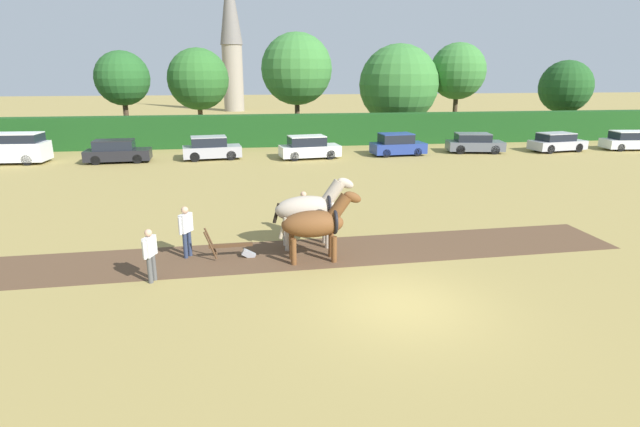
{
  "coord_description": "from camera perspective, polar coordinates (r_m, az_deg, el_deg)",
  "views": [
    {
      "loc": [
        -3.83,
        -11.61,
        5.99
      ],
      "look_at": [
        -1.45,
        5.22,
        1.1
      ],
      "focal_mm": 28.0,
      "sensor_mm": 36.0,
      "label": 1
    }
  ],
  "objects": [
    {
      "name": "tree_far_left",
      "position": [
        46.96,
        -21.65,
        14.15
      ],
      "size": [
        4.57,
        4.57,
        7.63
      ],
      "color": "#423323",
      "rests_on": "ground"
    },
    {
      "name": "farmer_beside_team",
      "position": [
        18.68,
        -1.89,
        0.45
      ],
      "size": [
        0.33,
        0.65,
        1.67
      ],
      "rotation": [
        0.0,
        0.0,
        0.29
      ],
      "color": "#4C4C4C",
      "rests_on": "ground"
    },
    {
      "name": "parked_car_left",
      "position": [
        36.46,
        -22.19,
        6.57
      ],
      "size": [
        4.3,
        1.98,
        1.52
      ],
      "rotation": [
        0.0,
        0.0,
        0.06
      ],
      "color": "black",
      "rests_on": "ground"
    },
    {
      "name": "draft_horse_lead_right",
      "position": [
        17.25,
        -1.18,
        0.57
      ],
      "size": [
        2.9,
        1.05,
        2.51
      ],
      "rotation": [
        0.0,
        0.0,
        0.04
      ],
      "color": "#B2A38E",
      "rests_on": "ground"
    },
    {
      "name": "tree_center",
      "position": [
        48.76,
        8.98,
        14.34
      ],
      "size": [
        7.4,
        7.4,
        8.4
      ],
      "color": "brown",
      "rests_on": "ground"
    },
    {
      "name": "plow",
      "position": [
        16.73,
        -9.7,
        -3.99
      ],
      "size": [
        1.67,
        0.47,
        1.13
      ],
      "rotation": [
        0.0,
        0.0,
        0.04
      ],
      "color": "#4C331E",
      "rests_on": "ground"
    },
    {
      "name": "parked_car_center_left",
      "position": [
        35.78,
        -12.34,
        7.29
      ],
      "size": [
        4.14,
        2.22,
        1.6
      ],
      "rotation": [
        0.0,
        0.0,
        0.13
      ],
      "color": "#9E9EA8",
      "rests_on": "ground"
    },
    {
      "name": "ground_plane",
      "position": [
        13.61,
        9.33,
        -10.28
      ],
      "size": [
        240.0,
        240.0,
        0.0
      ],
      "primitive_type": "plane",
      "color": "#998447"
    },
    {
      "name": "parked_van",
      "position": [
        39.25,
        -32.17,
        6.36
      ],
      "size": [
        5.07,
        2.16,
        2.02
      ],
      "rotation": [
        0.0,
        0.0,
        -0.04
      ],
      "color": "silver",
      "rests_on": "ground"
    },
    {
      "name": "farmer_at_plow",
      "position": [
        16.94,
        -15.06,
        -1.58
      ],
      "size": [
        0.43,
        0.61,
        1.74
      ],
      "rotation": [
        0.0,
        0.0,
        -0.53
      ],
      "color": "#28334C",
      "rests_on": "ground"
    },
    {
      "name": "draft_horse_lead_left",
      "position": [
        15.99,
        -0.42,
        -1.12
      ],
      "size": [
        2.75,
        0.98,
        2.35
      ],
      "rotation": [
        0.0,
        0.0,
        0.04
      ],
      "color": "brown",
      "rests_on": "ground"
    },
    {
      "name": "parked_car_end_right",
      "position": [
        46.14,
        31.99,
        7.06
      ],
      "size": [
        4.43,
        2.11,
        1.47
      ],
      "rotation": [
        0.0,
        0.0,
        -0.09
      ],
      "color": "silver",
      "rests_on": "ground"
    },
    {
      "name": "parked_car_center",
      "position": [
        35.3,
        -1.28,
        7.53
      ],
      "size": [
        4.37,
        2.3,
        1.6
      ],
      "rotation": [
        0.0,
        0.0,
        0.14
      ],
      "color": "silver",
      "rests_on": "ground"
    },
    {
      "name": "tree_right",
      "position": [
        55.23,
        26.27,
        12.85
      ],
      "size": [
        5.02,
        5.02,
        6.97
      ],
      "color": "#4C3823",
      "rests_on": "ground"
    },
    {
      "name": "parked_car_right",
      "position": [
        39.68,
        17.22,
        7.69
      ],
      "size": [
        4.36,
        2.49,
        1.45
      ],
      "rotation": [
        0.0,
        0.0,
        -0.17
      ],
      "color": "#565B66",
      "rests_on": "ground"
    },
    {
      "name": "plowed_furrow_strip",
      "position": [
        16.98,
        -16.85,
        -5.31
      ],
      "size": [
        30.87,
        4.02,
        0.01
      ],
      "primitive_type": "cube",
      "rotation": [
        0.0,
        0.0,
        0.04
      ],
      "color": "brown",
      "rests_on": "ground"
    },
    {
      "name": "tree_center_left",
      "position": [
        45.93,
        -2.68,
        16.16
      ],
      "size": [
        6.27,
        6.27,
        9.24
      ],
      "color": "#423323",
      "rests_on": "ground"
    },
    {
      "name": "church_spire",
      "position": [
        79.0,
        -10.13,
        19.6
      ],
      "size": [
        3.3,
        3.3,
        21.41
      ],
      "color": "gray",
      "rests_on": "ground"
    },
    {
      "name": "tree_left",
      "position": [
        48.32,
        -13.76,
        14.68
      ],
      "size": [
        5.54,
        5.54,
        7.99
      ],
      "color": "brown",
      "rests_on": "ground"
    },
    {
      "name": "parked_car_far_right",
      "position": [
        42.48,
        25.45,
        7.35
      ],
      "size": [
        4.4,
        2.38,
        1.43
      ],
      "rotation": [
        0.0,
        0.0,
        0.16
      ],
      "color": "#A8A8B2",
      "rests_on": "ground"
    },
    {
      "name": "parked_car_center_right",
      "position": [
        37.11,
        8.85,
        7.76
      ],
      "size": [
        4.0,
        2.07,
        1.6
      ],
      "rotation": [
        0.0,
        0.0,
        0.09
      ],
      "color": "navy",
      "rests_on": "ground"
    },
    {
      "name": "hedgerow",
      "position": [
        41.6,
        -2.75,
        9.51
      ],
      "size": [
        67.6,
        1.57,
        2.53
      ],
      "primitive_type": "cube",
      "color": "#194719",
      "rests_on": "ground"
    },
    {
      "name": "tree_center_right",
      "position": [
        50.98,
        15.47,
        15.38
      ],
      "size": [
        5.27,
        5.27,
        8.55
      ],
      "color": "#423323",
      "rests_on": "ground"
    },
    {
      "name": "farmer_onlooker_left",
      "position": [
        15.3,
        -18.85,
        -4.15
      ],
      "size": [
        0.35,
        0.62,
        1.61
      ],
      "rotation": [
        0.0,
        0.0,
        -0.35
      ],
      "color": "#4C4C4C",
      "rests_on": "ground"
    }
  ]
}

